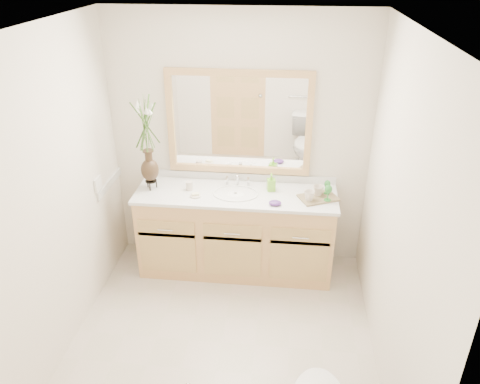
# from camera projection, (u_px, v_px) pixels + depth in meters

# --- Properties ---
(floor) EXTENTS (2.60, 2.60, 0.00)m
(floor) POSITION_uv_depth(u_px,v_px,m) (222.00, 342.00, 3.75)
(floor) COLOR beige
(floor) RESTS_ON ground
(ceiling) EXTENTS (2.40, 2.60, 0.02)m
(ceiling) POSITION_uv_depth(u_px,v_px,m) (214.00, 29.00, 2.64)
(ceiling) COLOR white
(ceiling) RESTS_ON wall_back
(wall_back) EXTENTS (2.40, 0.02, 2.40)m
(wall_back) POSITION_uv_depth(u_px,v_px,m) (239.00, 143.00, 4.34)
(wall_back) COLOR silver
(wall_back) RESTS_ON floor
(wall_front) EXTENTS (2.40, 0.02, 2.40)m
(wall_front) POSITION_uv_depth(u_px,v_px,m) (175.00, 360.00, 2.05)
(wall_front) COLOR silver
(wall_front) RESTS_ON floor
(wall_left) EXTENTS (0.02, 2.60, 2.40)m
(wall_left) POSITION_uv_depth(u_px,v_px,m) (51.00, 204.00, 3.31)
(wall_left) COLOR silver
(wall_left) RESTS_ON floor
(wall_right) EXTENTS (0.02, 2.60, 2.40)m
(wall_right) POSITION_uv_depth(u_px,v_px,m) (398.00, 223.00, 3.08)
(wall_right) COLOR silver
(wall_right) RESTS_ON floor
(vanity) EXTENTS (1.80, 0.55, 0.80)m
(vanity) POSITION_uv_depth(u_px,v_px,m) (236.00, 233.00, 4.46)
(vanity) COLOR tan
(vanity) RESTS_ON floor
(counter) EXTENTS (1.84, 0.57, 0.03)m
(counter) POSITION_uv_depth(u_px,v_px,m) (236.00, 194.00, 4.27)
(counter) COLOR silver
(counter) RESTS_ON vanity
(sink) EXTENTS (0.38, 0.34, 0.23)m
(sink) POSITION_uv_depth(u_px,v_px,m) (236.00, 199.00, 4.27)
(sink) COLOR white
(sink) RESTS_ON counter
(mirror) EXTENTS (1.32, 0.04, 0.97)m
(mirror) POSITION_uv_depth(u_px,v_px,m) (239.00, 123.00, 4.23)
(mirror) COLOR white
(mirror) RESTS_ON wall_back
(switch_plate) EXTENTS (0.02, 0.12, 0.12)m
(switch_plate) POSITION_uv_depth(u_px,v_px,m) (98.00, 184.00, 4.09)
(switch_plate) COLOR white
(switch_plate) RESTS_ON wall_left
(door) EXTENTS (0.80, 0.03, 2.00)m
(door) POSITION_uv_depth(u_px,v_px,m) (115.00, 383.00, 2.18)
(door) COLOR tan
(door) RESTS_ON floor
(flower_vase) EXTENTS (0.19, 0.19, 0.79)m
(flower_vase) POSITION_uv_depth(u_px,v_px,m) (146.00, 134.00, 4.10)
(flower_vase) COLOR black
(flower_vase) RESTS_ON counter
(tumbler) EXTENTS (0.06, 0.06, 0.08)m
(tumbler) POSITION_uv_depth(u_px,v_px,m) (189.00, 186.00, 4.30)
(tumbler) COLOR beige
(tumbler) RESTS_ON counter
(soap_dish) EXTENTS (0.10, 0.10, 0.03)m
(soap_dish) POSITION_uv_depth(u_px,v_px,m) (195.00, 195.00, 4.20)
(soap_dish) COLOR beige
(soap_dish) RESTS_ON counter
(soap_bottle) EXTENTS (0.08, 0.08, 0.15)m
(soap_bottle) POSITION_uv_depth(u_px,v_px,m) (271.00, 183.00, 4.27)
(soap_bottle) COLOR #73C72E
(soap_bottle) RESTS_ON counter
(purple_dish) EXTENTS (0.13, 0.12, 0.04)m
(purple_dish) POSITION_uv_depth(u_px,v_px,m) (275.00, 203.00, 4.05)
(purple_dish) COLOR #4B2571
(purple_dish) RESTS_ON counter
(tray) EXTENTS (0.39, 0.34, 0.02)m
(tray) POSITION_uv_depth(u_px,v_px,m) (318.00, 198.00, 4.16)
(tray) COLOR brown
(tray) RESTS_ON counter
(mug_left) EXTENTS (0.12, 0.12, 0.09)m
(mug_left) POSITION_uv_depth(u_px,v_px,m) (309.00, 195.00, 4.08)
(mug_left) COLOR beige
(mug_left) RESTS_ON tray
(mug_right) EXTENTS (0.13, 0.13, 0.10)m
(mug_right) POSITION_uv_depth(u_px,v_px,m) (318.00, 190.00, 4.17)
(mug_right) COLOR beige
(mug_right) RESTS_ON tray
(goblet_front) EXTENTS (0.07, 0.07, 0.15)m
(goblet_front) POSITION_uv_depth(u_px,v_px,m) (328.00, 190.00, 4.05)
(goblet_front) COLOR #27762B
(goblet_front) RESTS_ON tray
(goblet_back) EXTENTS (0.06, 0.06, 0.13)m
(goblet_back) POSITION_uv_depth(u_px,v_px,m) (327.00, 185.00, 4.18)
(goblet_back) COLOR #27762B
(goblet_back) RESTS_ON tray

